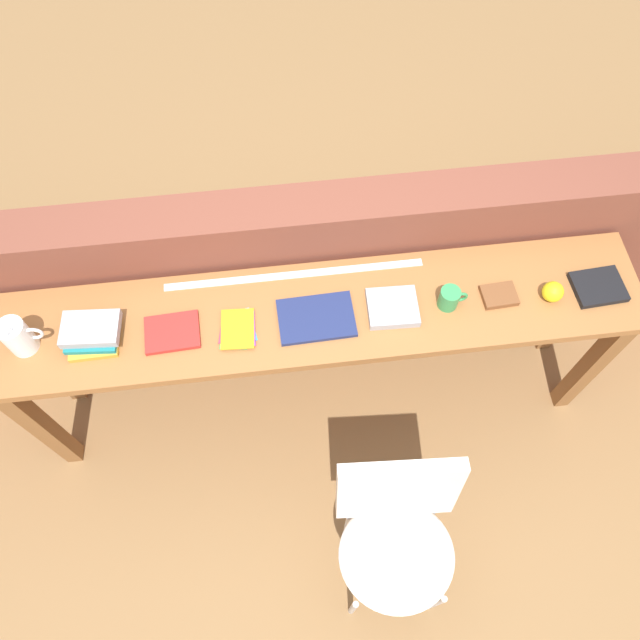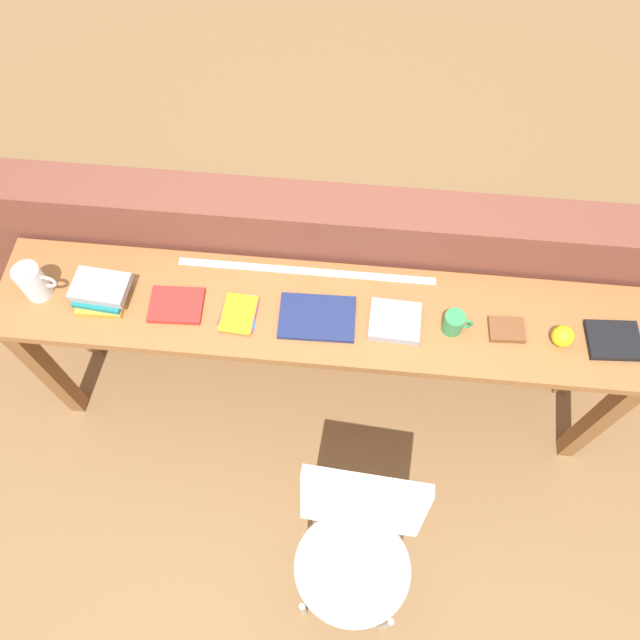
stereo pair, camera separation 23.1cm
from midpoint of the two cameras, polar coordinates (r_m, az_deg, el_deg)
The scene contains 15 objects.
ground_plane at distance 3.05m, azimuth -1.64°, elevation -12.38°, with size 40.00×40.00×0.00m, color olive.
brick_wall_back at distance 2.80m, azimuth -3.29°, elevation 3.39°, with size 6.00×0.20×1.10m, color brown.
sideboard at distance 2.47m, azimuth -2.80°, elevation -0.98°, with size 2.50×0.44×0.88m.
chair_white_moulded at distance 2.44m, azimuth 4.23°, elevation -19.11°, with size 0.47×0.48×0.89m.
pitcher_white at distance 2.51m, azimuth -28.31°, elevation -1.59°, with size 0.14×0.10×0.18m.
book_stack_leftmost at distance 2.45m, azimuth -22.69°, elevation -1.38°, with size 0.22×0.18×0.08m.
magazine_cycling at distance 2.38m, azimuth -16.07°, elevation -1.36°, with size 0.20×0.15×0.02m, color red.
pamphlet_pile_colourful at distance 2.34m, azimuth -10.37°, elevation -1.04°, with size 0.14×0.18×0.01m.
book_open_centre at distance 2.32m, azimuth -3.18°, elevation -0.09°, with size 0.28×0.19×0.02m, color navy.
book_grey_hardcover at distance 2.34m, azimuth 3.87°, elevation 0.89°, with size 0.19×0.16×0.03m, color #9E9EA3.
mug at distance 2.35m, azimuth 9.06°, elevation 1.73°, with size 0.11×0.08×0.09m.
leather_journal_brown at distance 2.43m, azimuth 13.49°, elevation 1.95°, with size 0.13×0.10×0.02m, color brown.
sports_ball_small at distance 2.46m, azimuth 18.06°, elevation 2.23°, with size 0.08×0.08×0.08m, color yellow.
book_repair_rightmost at distance 2.57m, azimuth 21.80°, elevation 2.59°, with size 0.19×0.16×0.02m, color black.
ruler_metal_back_edge at distance 2.43m, azimuth -5.07°, elevation 3.90°, with size 1.01×0.03×0.00m, color silver.
Camera 1 is at (-0.13, -0.83, 2.94)m, focal length 35.00 mm.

